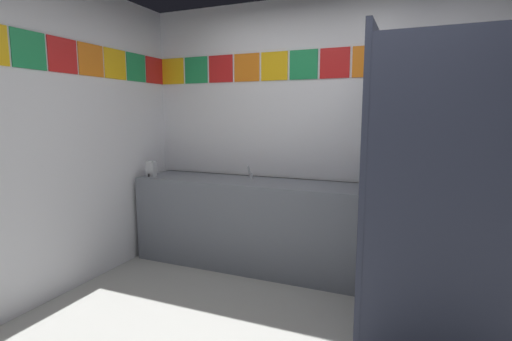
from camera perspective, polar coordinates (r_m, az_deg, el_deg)
name	(u,v)px	position (r m, az deg, el deg)	size (l,w,h in m)	color
wall_back	(334,135)	(3.73, 11.46, 5.26)	(3.83, 0.09, 2.57)	silver
wall_side	(32,140)	(3.37, -30.33, 3.98)	(0.09, 3.19, 2.57)	silver
vanity_counter	(247,222)	(3.80, -1.42, -7.70)	(2.20, 0.58, 0.85)	slate
faucet_center	(250,174)	(3.78, -0.89, -0.46)	(0.04, 0.10, 0.14)	silver
soap_dispenser	(151,169)	(4.06, -15.31, 0.23)	(0.09, 0.09, 0.16)	#B7BABF
stall_divider	(397,187)	(2.71, 20.18, -2.35)	(0.92, 1.40, 2.00)	#33384C
toilet	(436,263)	(3.46, 25.20, -12.32)	(0.39, 0.49, 0.74)	white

